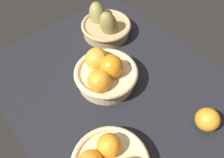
% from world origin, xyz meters
% --- Properties ---
extents(market_tray, '(0.84, 0.72, 0.03)m').
position_xyz_m(market_tray, '(0.00, 0.00, 0.01)').
color(market_tray, black).
rests_on(market_tray, ground).
extents(basket_center, '(0.22, 0.22, 0.12)m').
position_xyz_m(basket_center, '(0.02, 0.02, 0.08)').
color(basket_center, '#D3BC8C').
rests_on(basket_center, market_tray).
extents(basket_near_right_pears, '(0.23, 0.21, 0.15)m').
position_xyz_m(basket_near_right_pears, '(0.22, -0.15, 0.07)').
color(basket_near_right_pears, tan).
rests_on(basket_near_right_pears, market_tray).
extents(loose_orange_front_gap, '(0.07, 0.07, 0.07)m').
position_xyz_m(loose_orange_front_gap, '(-0.31, -0.11, 0.07)').
color(loose_orange_front_gap, orange).
rests_on(loose_orange_front_gap, market_tray).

